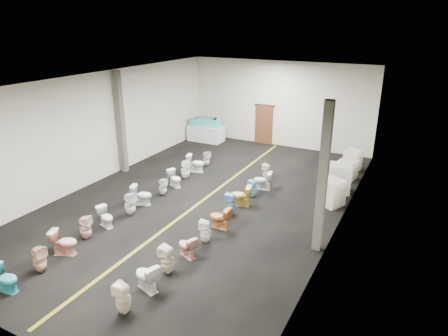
{
  "coord_description": "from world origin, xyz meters",
  "views": [
    {
      "loc": [
        7.06,
        -12.03,
        6.47
      ],
      "look_at": [
        0.32,
        1.0,
        1.0
      ],
      "focal_mm": 32.0,
      "sensor_mm": 36.0,
      "label": 1
    }
  ],
  "objects": [
    {
      "name": "wall_left",
      "position": [
        -5.0,
        0.0,
        2.25
      ],
      "size": [
        0.0,
        16.0,
        16.0
      ],
      "primitive_type": "plane",
      "rotation": [
        1.57,
        0.0,
        1.57
      ],
      "color": "beige",
      "rests_on": "ground"
    },
    {
      "name": "floor",
      "position": [
        0.0,
        0.0,
        0.0
      ],
      "size": [
        16.0,
        16.0,
        0.0
      ],
      "primitive_type": "plane",
      "color": "black",
      "rests_on": "ground"
    },
    {
      "name": "toilet_left_2",
      "position": [
        -1.73,
        -5.18,
        0.39
      ],
      "size": [
        0.87,
        0.7,
        0.78
      ],
      "primitive_type": "imported",
      "rotation": [
        0.0,
        0.0,
        1.97
      ],
      "color": "#EBA78B",
      "rests_on": "floor"
    },
    {
      "name": "toilet_left_4",
      "position": [
        -1.84,
        -3.35,
        0.34
      ],
      "size": [
        0.75,
        0.56,
        0.68
      ],
      "primitive_type": "imported",
      "rotation": [
        0.0,
        0.0,
        1.27
      ],
      "color": "white",
      "rests_on": "floor"
    },
    {
      "name": "toilet_right_1",
      "position": [
        1.43,
        -5.4,
        0.38
      ],
      "size": [
        0.85,
        0.63,
        0.77
      ],
      "primitive_type": "imported",
      "rotation": [
        0.0,
        0.0,
        -1.87
      ],
      "color": "white",
      "rests_on": "floor"
    },
    {
      "name": "toilet_right_10",
      "position": [
        1.41,
        2.86,
        0.38
      ],
      "size": [
        0.41,
        0.41,
        0.75
      ],
      "primitive_type": "imported",
      "rotation": [
        0.0,
        0.0,
        -1.79
      ],
      "color": "beige",
      "rests_on": "floor"
    },
    {
      "name": "toilet_right_3",
      "position": [
        1.53,
        -3.65,
        0.34
      ],
      "size": [
        0.75,
        0.59,
        0.67
      ],
      "primitive_type": "imported",
      "rotation": [
        0.0,
        0.0,
        -1.94
      ],
      "color": "pink",
      "rests_on": "floor"
    },
    {
      "name": "door_frame",
      "position": [
        -0.8,
        7.95,
        2.12
      ],
      "size": [
        1.15,
        0.08,
        0.1
      ],
      "primitive_type": "cube",
      "color": "#331C11",
      "rests_on": "back_door"
    },
    {
      "name": "toilet_right_7",
      "position": [
        1.46,
        0.13,
        0.4
      ],
      "size": [
        0.87,
        0.63,
        0.8
      ],
      "primitive_type": "imported",
      "rotation": [
        0.0,
        0.0,
        -1.31
      ],
      "color": "#E6CA4F",
      "rests_on": "floor"
    },
    {
      "name": "toilet_left_9",
      "position": [
        -1.78,
        1.44,
        0.43
      ],
      "size": [
        0.5,
        0.5,
        0.85
      ],
      "primitive_type": "imported",
      "rotation": [
        0.0,
        0.0,
        1.94
      ],
      "color": "white",
      "rests_on": "floor"
    },
    {
      "name": "appliance_crate_d",
      "position": [
        4.4,
        5.85,
        0.47
      ],
      "size": [
        0.81,
        0.81,
        0.94
      ],
      "primitive_type": "cube",
      "rotation": [
        0.0,
        0.0,
        -0.28
      ],
      "color": "silver",
      "rests_on": "floor"
    },
    {
      "name": "toilet_left_6",
      "position": [
        -1.83,
        -1.47,
        0.38
      ],
      "size": [
        0.85,
        0.64,
        0.77
      ],
      "primitive_type": "imported",
      "rotation": [
        0.0,
        0.0,
        1.89
      ],
      "color": "silver",
      "rests_on": "floor"
    },
    {
      "name": "toilet_left_7",
      "position": [
        -1.65,
        -0.4,
        0.35
      ],
      "size": [
        0.35,
        0.34,
        0.69
      ],
      "primitive_type": "imported",
      "rotation": [
        0.0,
        0.0,
        1.46
      ],
      "color": "silver",
      "rests_on": "floor"
    },
    {
      "name": "toilet_left_8",
      "position": [
        -1.71,
        0.53,
        0.35
      ],
      "size": [
        0.78,
        0.61,
        0.7
      ],
      "primitive_type": "imported",
      "rotation": [
        0.0,
        0.0,
        1.21
      ],
      "color": "white",
      "rests_on": "floor"
    },
    {
      "name": "toilet_right_4",
      "position": [
        1.6,
        -2.72,
        0.38
      ],
      "size": [
        0.42,
        0.41,
        0.75
      ],
      "primitive_type": "imported",
      "rotation": [
        0.0,
        0.0,
        -1.32
      ],
      "color": "white",
      "rests_on": "floor"
    },
    {
      "name": "toilet_left_5",
      "position": [
        -1.66,
        -2.34,
        0.43
      ],
      "size": [
        0.42,
        0.42,
        0.85
      ],
      "primitive_type": "imported",
      "rotation": [
        0.0,
        0.0,
        1.49
      ],
      "color": "silver",
      "rests_on": "floor"
    },
    {
      "name": "toilet_left_0",
      "position": [
        -1.7,
        -7.07,
        0.36
      ],
      "size": [
        0.75,
        0.48,
        0.73
      ],
      "primitive_type": "imported",
      "rotation": [
        0.0,
        0.0,
        1.68
      ],
      "color": "teal",
      "rests_on": "floor"
    },
    {
      "name": "appliance_crate_a",
      "position": [
        4.4,
        1.75,
        0.49
      ],
      "size": [
        1.01,
        1.01,
        0.98
      ],
      "primitive_type": "cube",
      "rotation": [
        0.0,
        0.0,
        -0.43
      ],
      "color": "silver",
      "rests_on": "floor"
    },
    {
      "name": "aisle_stripe",
      "position": [
        0.0,
        0.0,
        0.0
      ],
      "size": [
        0.12,
        15.6,
        0.01
      ],
      "primitive_type": "cube",
      "color": "olive",
      "rests_on": "floor"
    },
    {
      "name": "toilet_right_0",
      "position": [
        1.49,
        -6.35,
        0.4
      ],
      "size": [
        0.37,
        0.36,
        0.81
      ],
      "primitive_type": "imported",
      "rotation": [
        0.0,
        0.0,
        -1.57
      ],
      "color": "#F3E5C8",
      "rests_on": "floor"
    },
    {
      "name": "toilet_right_9",
      "position": [
        1.61,
        1.91,
        0.38
      ],
      "size": [
        0.81,
        0.56,
        0.76
      ],
      "primitive_type": "imported",
      "rotation": [
        0.0,
        0.0,
        -1.39
      ],
      "color": "silver",
      "rests_on": "floor"
    },
    {
      "name": "back_door",
      "position": [
        -0.8,
        7.94,
        1.05
      ],
      "size": [
        1.0,
        0.1,
        2.1
      ],
      "primitive_type": "cube",
      "color": "#562D19",
      "rests_on": "floor"
    },
    {
      "name": "bathtub",
      "position": [
        -3.86,
        6.87,
        1.07
      ],
      "size": [
        1.83,
        0.93,
        0.55
      ],
      "rotation": [
        0.0,
        0.0,
        0.23
      ],
      "color": "#44BCC6",
      "rests_on": "display_table"
    },
    {
      "name": "column_right",
      "position": [
        4.75,
        -1.5,
        2.25
      ],
      "size": [
        0.25,
        0.25,
        4.5
      ],
      "primitive_type": "cube",
      "color": "#59544C",
      "rests_on": "floor"
    },
    {
      "name": "toilet_right_2",
      "position": [
        1.5,
        -4.58,
        0.42
      ],
      "size": [
        0.4,
        0.39,
        0.83
      ],
      "primitive_type": "imported",
      "rotation": [
        0.0,
        0.0,
        -1.61
      ],
      "color": "beige",
      "rests_on": "floor"
    },
    {
      "name": "appliance_crate_c",
      "position": [
        4.4,
        4.69,
        0.41
      ],
      "size": [
        0.85,
        0.85,
        0.82
      ],
      "primitive_type": "cube",
      "rotation": [
        0.0,
        0.0,
        -0.19
      ],
      "color": "beige",
      "rests_on": "floor"
    },
    {
      "name": "wall_right",
      "position": [
        5.0,
        0.0,
        2.25
      ],
      "size": [
        0.0,
        16.0,
        16.0
      ],
      "primitive_type": "plane",
      "rotation": [
        1.57,
        0.0,
        -1.57
      ],
      "color": "beige",
      "rests_on": "ground"
    },
    {
      "name": "wall_back",
      "position": [
        0.0,
        8.0,
        2.25
      ],
      "size": [
        10.0,
        0.0,
        10.0
      ],
      "primitive_type": "plane",
      "rotation": [
        1.57,
        0.0,
        0.0
      ],
      "color": "beige",
      "rests_on": "ground"
    },
    {
      "name": "toilet_right_5",
      "position": [
        1.58,
        -1.71,
        0.38
      ],
      "size": [
        0.74,
        0.43,
        0.76
      ],
      "primitive_type": "imported",
      "rotation": [
        0.0,
        0.0,
        -1.58
      ],
      "color": "#CC7F3F",
      "rests_on": "floor"
    },
    {
      "name": "column_left",
      "position": [
        -4.75,
        1.0,
        2.25
      ],
      "size": [
        0.25,
        0.25,
        4.5
      ],
      "primitive_type": "cube",
      "color": "#59544C",
      "rests_on": "floor"
    },
    {
      "name": "toilet_left_3",
      "position": [
        -1.82,
        -4.26,
        0.39
      ],
      "size": [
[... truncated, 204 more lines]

